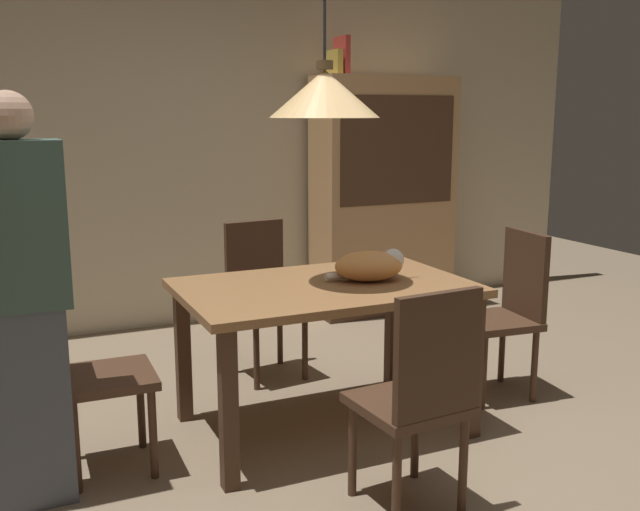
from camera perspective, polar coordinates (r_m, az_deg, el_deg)
ground at (r=3.45m, az=5.47°, el=-15.94°), size 10.00×10.00×0.00m
back_wall at (r=5.53m, az=-8.22°, el=9.82°), size 6.40×0.10×2.90m
dining_table at (r=3.56m, az=0.34°, el=-3.84°), size 1.40×0.90×0.75m
chair_right_side at (r=4.17m, az=14.63°, el=-3.90°), size 0.44×0.44×0.93m
chair_far_back at (r=4.38m, az=-4.59°, el=-2.86°), size 0.44×0.44×0.93m
chair_left_side at (r=3.31m, az=-17.88°, el=-8.04°), size 0.41×0.41×0.93m
chair_near_front at (r=2.87m, az=7.93°, el=-10.59°), size 0.43×0.43×0.93m
cat_sleeping at (r=3.59m, az=4.03°, el=-0.80°), size 0.40×0.30×0.16m
pendant_lamp at (r=3.44m, az=0.36°, el=12.71°), size 0.52×0.52×1.30m
hutch_bookcase at (r=5.75m, az=4.99°, el=4.34°), size 1.12×0.45×1.85m
book_yellow_short at (r=5.52m, az=1.16°, el=15.02°), size 0.04×0.20×0.18m
book_red_tall at (r=5.55m, az=1.72°, el=15.51°), size 0.04×0.22×0.28m
person_standing at (r=3.06m, az=-22.43°, el=-3.58°), size 0.36×0.22×1.66m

